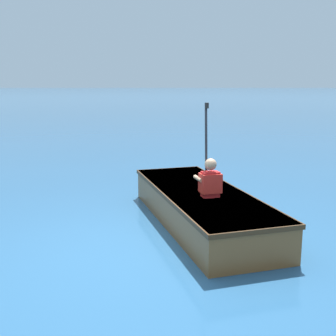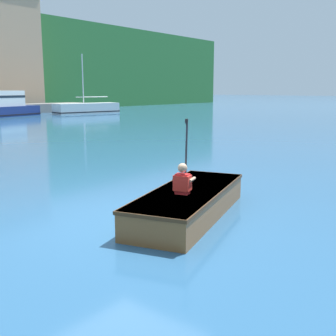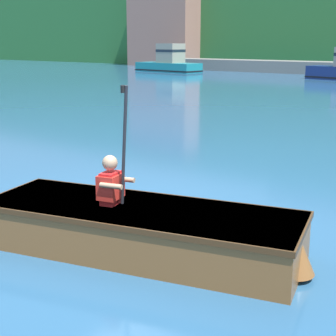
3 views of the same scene
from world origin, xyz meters
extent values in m
plane|color=#28567F|center=(0.00, 0.00, 0.00)|extent=(300.00, 300.00, 0.00)
cube|color=#9E6B5B|center=(-28.30, 37.63, 4.12)|extent=(7.29, 7.22, 8.24)
cube|color=#197A84|center=(-21.41, 27.48, 0.36)|extent=(5.73, 2.34, 0.71)
cube|color=black|center=(-21.41, 27.48, 0.12)|extent=(5.77, 2.38, 0.10)
cube|color=gray|center=(-21.13, 27.46, 1.45)|extent=(1.90, 1.64, 1.48)
cube|color=#19232D|center=(-21.13, 27.46, 1.64)|extent=(1.93, 1.66, 0.20)
cube|color=brown|center=(0.94, -0.80, 0.26)|extent=(3.71, 2.10, 0.52)
cube|color=#482C16|center=(0.94, -0.80, 0.49)|extent=(3.76, 2.15, 0.06)
cube|color=#482C16|center=(0.94, -0.80, 0.48)|extent=(3.18, 1.76, 0.02)
cone|color=brown|center=(2.56, -0.33, 0.28)|extent=(0.51, 0.51, 0.46)
cube|color=brown|center=(0.69, -0.87, 0.47)|extent=(0.46, 1.11, 0.03)
cube|color=red|center=(0.60, -0.90, 0.70)|extent=(0.22, 0.28, 0.37)
cube|color=red|center=(0.60, -0.90, 0.72)|extent=(0.28, 0.34, 0.27)
sphere|color=tan|center=(0.60, -0.90, 0.99)|extent=(0.17, 0.17, 0.17)
cylinder|color=tan|center=(0.73, -1.02, 0.77)|extent=(0.27, 0.13, 0.06)
cylinder|color=tan|center=(0.65, -0.73, 0.77)|extent=(0.27, 0.13, 0.06)
cylinder|color=#232328|center=(0.77, -0.85, 1.19)|extent=(0.12, 0.07, 1.30)
cylinder|color=black|center=(0.77, -0.85, 1.80)|extent=(0.05, 0.05, 0.08)
camera|label=1|loc=(-5.20, -0.26, 2.12)|focal=45.00mm
camera|label=2|loc=(-5.26, -5.25, 2.36)|focal=45.00mm
camera|label=3|loc=(4.54, -4.78, 2.27)|focal=55.00mm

